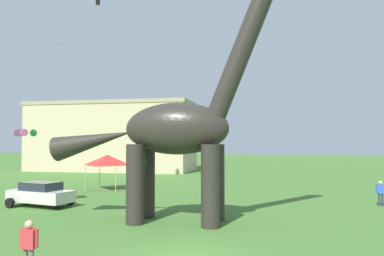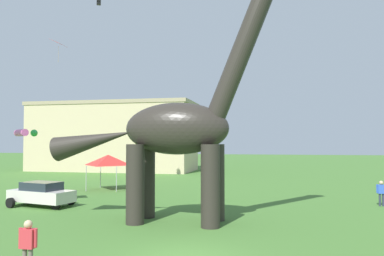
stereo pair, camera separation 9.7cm
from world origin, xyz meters
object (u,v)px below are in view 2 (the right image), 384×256
at_px(festival_canopy_tent, 108,160).
at_px(kite_mid_center, 99,2).
at_px(dinosaur_sculpture, 175,129).
at_px(kite_drifting, 24,133).
at_px(kite_high_right, 58,43).
at_px(person_photographer, 28,242).
at_px(person_vendor_side, 381,191).
at_px(parked_sedan_left, 41,194).

distance_m(festival_canopy_tent, kite_mid_center, 14.77).
bearing_deg(dinosaur_sculpture, kite_mid_center, 118.60).
relative_size(festival_canopy_tent, kite_drifting, 1.90).
bearing_deg(kite_high_right, kite_mid_center, -15.03).
height_order(person_photographer, person_vendor_side, person_photographer).
xyz_separation_m(kite_high_right, kite_drifting, (5.02, -12.07, -9.17)).
bearing_deg(dinosaur_sculpture, kite_drifting, 155.35).
bearing_deg(parked_sedan_left, kite_drifting, -161.51).
height_order(kite_mid_center, kite_high_right, kite_mid_center).
bearing_deg(person_photographer, kite_high_right, 16.69).
bearing_deg(festival_canopy_tent, dinosaur_sculpture, -52.64).
distance_m(parked_sedan_left, kite_drifting, 4.06).
bearing_deg(festival_canopy_tent, kite_drifting, -100.48).
bearing_deg(kite_mid_center, person_photographer, -69.02).
height_order(kite_mid_center, kite_drifting, kite_mid_center).
height_order(person_vendor_side, kite_high_right, kite_high_right).
relative_size(parked_sedan_left, kite_mid_center, 8.73).
bearing_deg(kite_high_right, parked_sedan_left, -62.44).
distance_m(kite_high_right, kite_drifting, 15.97).
distance_m(person_photographer, kite_drifting, 14.55).
xyz_separation_m(person_photographer, kite_drifting, (-8.33, 11.35, 3.66)).
bearing_deg(kite_mid_center, person_vendor_side, -15.00).
distance_m(dinosaur_sculpture, person_vendor_side, 14.34).
height_order(person_vendor_side, kite_mid_center, kite_mid_center).
bearing_deg(dinosaur_sculpture, festival_canopy_tent, 117.13).
bearing_deg(kite_high_right, kite_drifting, -67.42).
distance_m(dinosaur_sculpture, person_photographer, 9.67).
bearing_deg(dinosaur_sculpture, person_photographer, -115.92).
distance_m(person_photographer, kite_mid_center, 28.62).
relative_size(person_photographer, person_vendor_side, 1.04).
xyz_separation_m(person_vendor_side, kite_drifting, (-22.37, -4.73, 3.70)).
bearing_deg(dinosaur_sculpture, person_vendor_side, 22.56).
distance_m(festival_canopy_tent, kite_drifting, 9.50).
bearing_deg(kite_mid_center, festival_canopy_tent, -42.21).
height_order(dinosaur_sculpture, kite_high_right, kite_high_right).
relative_size(person_photographer, kite_high_right, 0.77).
relative_size(dinosaur_sculpture, kite_drifting, 7.95).
height_order(dinosaur_sculpture, kite_mid_center, kite_mid_center).
xyz_separation_m(person_vendor_side, kite_mid_center, (-22.51, 6.03, 16.13)).
height_order(festival_canopy_tent, kite_mid_center, kite_mid_center).
bearing_deg(person_vendor_side, festival_canopy_tent, 73.46).
bearing_deg(person_vendor_side, dinosaur_sculpture, 118.20).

